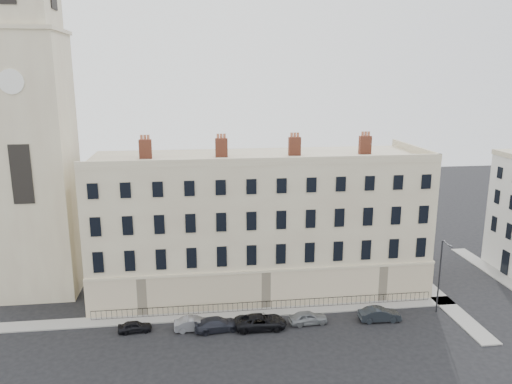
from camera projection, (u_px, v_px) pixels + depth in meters
ground at (338, 333)px, 46.82m from camera, size 160.00×160.00×0.00m
terrace at (259, 222)px, 55.88m from camera, size 36.22×12.22×17.00m
church_tower at (29, 123)px, 52.22m from camera, size 8.00×8.13×44.00m
pavement_terrace at (228, 314)px, 50.37m from camera, size 48.00×2.00×0.12m
pavement_east_return at (430, 289)px, 56.17m from camera, size 2.00×24.00×0.12m
pavement_adjacent at (501, 278)px, 59.36m from camera, size 2.00×20.00×0.12m
railings at (267, 305)px, 51.15m from camera, size 35.00×0.04×0.96m
car_a at (135, 327)px, 46.93m from camera, size 3.22×1.51×1.06m
car_b at (195, 324)px, 47.24m from camera, size 3.92×1.52×1.27m
car_c at (217, 324)px, 47.15m from camera, size 4.61×2.31×1.29m
car_d at (261, 322)px, 47.52m from camera, size 4.97×2.30×1.38m
car_e at (308, 318)px, 48.44m from camera, size 3.84×1.75×1.28m
car_f at (380, 314)px, 49.00m from camera, size 4.15×1.57×1.35m
streetlamp at (440, 273)px, 49.88m from camera, size 0.34×1.67×7.71m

